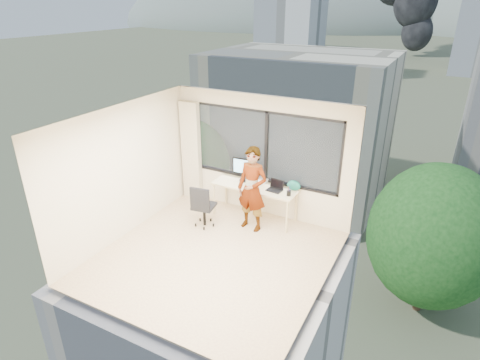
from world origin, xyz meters
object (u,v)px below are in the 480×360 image
Objects in this scene: person at (252,189)px; laptop at (274,186)px; handbag at (294,185)px; desk at (254,202)px; game_console at (259,180)px; chair at (204,205)px; monitor at (244,170)px.

laptop is (0.31, 0.39, -0.03)m from person.
desk is at bearing -162.67° from handbag.
desk is 5.68× the size of game_console.
game_console is 0.52m from laptop.
chair is at bearing -112.09° from game_console.
desk is 1.89× the size of chair.
monitor is (-0.46, 0.54, 0.13)m from person.
chair is 0.54× the size of person.
handbag is (1.57, 0.96, 0.38)m from chair.
chair is 1.07m from person.
handbag reaches higher than desk.
chair is 1.83× the size of monitor.
laptop is at bearing -145.29° from handbag.
desk is 0.72m from monitor.
monitor reaches higher than game_console.
laptop is (0.46, -0.02, 0.47)m from desk.
monitor is (-0.32, 0.13, 0.64)m from desk.
monitor reaches higher than laptop.
desk is 0.47m from game_console.
desk is 1.02× the size of person.
game_console is at bearing 43.24° from chair.
handbag is at bearing 47.80° from person.
handbag is (0.34, 0.20, 0.01)m from laptop.
person is 5.41× the size of laptop.
person is 5.55× the size of game_console.
game_console is 1.12× the size of handbag.
chair is at bearing -121.52° from monitor.
game_console is at bearing 11.79° from monitor.
handbag is at bearing 22.15° from chair.
monitor is 0.80m from laptop.
chair is at bearing -152.58° from person.
desk is 5.54× the size of laptop.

